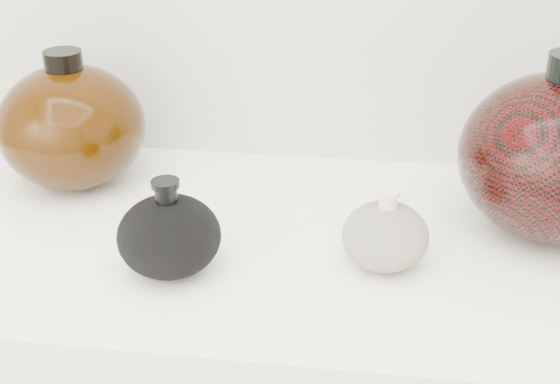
# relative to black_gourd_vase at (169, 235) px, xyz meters

# --- Properties ---
(black_gourd_vase) EXTENTS (0.14, 0.14, 0.12)m
(black_gourd_vase) POSITION_rel_black_gourd_vase_xyz_m (0.00, 0.00, 0.00)
(black_gourd_vase) COLOR black
(black_gourd_vase) RESTS_ON display_counter
(cream_gourd_vase) EXTENTS (0.11, 0.11, 0.10)m
(cream_gourd_vase) POSITION_rel_black_gourd_vase_xyz_m (0.25, 0.05, -0.01)
(cream_gourd_vase) COLOR #C3AC98
(cream_gourd_vase) RESTS_ON display_counter
(left_round_pot) EXTENTS (0.27, 0.27, 0.20)m
(left_round_pot) POSITION_rel_black_gourd_vase_xyz_m (-0.20, 0.21, 0.04)
(left_round_pot) COLOR black
(left_round_pot) RESTS_ON display_counter
(right_round_pot) EXTENTS (0.26, 0.26, 0.24)m
(right_round_pot) POSITION_rel_black_gourd_vase_xyz_m (0.46, 0.16, 0.06)
(right_round_pot) COLOR black
(right_round_pot) RESTS_ON display_counter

